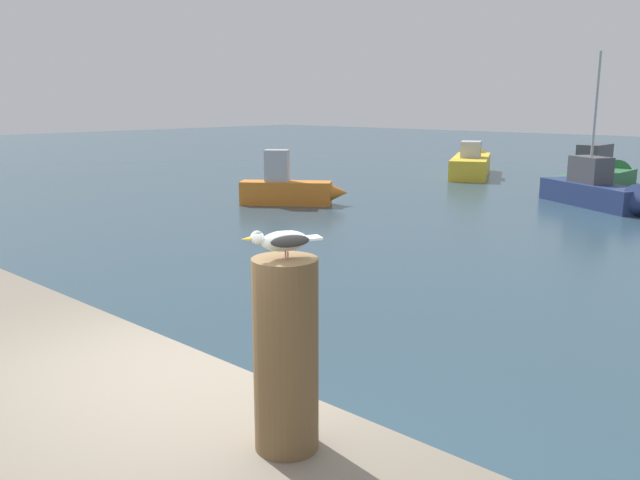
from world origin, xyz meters
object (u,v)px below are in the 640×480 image
(mooring_post, at_px, (286,355))
(seagull, at_px, (283,240))
(boat_green, at_px, (602,175))
(boat_orange, at_px, (291,188))
(boat_navy, at_px, (603,192))
(boat_yellow, at_px, (472,163))

(mooring_post, height_order, seagull, seagull)
(mooring_post, xyz_separation_m, boat_green, (-6.13, 22.47, -1.43))
(boat_orange, height_order, boat_navy, boat_navy)
(boat_orange, distance_m, boat_yellow, 11.30)
(mooring_post, distance_m, boat_green, 23.34)
(boat_navy, bearing_deg, boat_green, 109.26)
(boat_orange, relative_size, boat_navy, 0.65)
(boat_orange, bearing_deg, boat_green, 62.57)
(seagull, bearing_deg, boat_navy, 104.07)
(seagull, height_order, boat_yellow, seagull)
(boat_navy, distance_m, boat_yellow, 9.31)
(boat_orange, xyz_separation_m, boat_navy, (7.27, 5.72, -0.03))
(boat_orange, xyz_separation_m, boat_yellow, (-0.19, 11.30, -0.03))
(boat_orange, relative_size, boat_yellow, 0.52)
(boat_navy, bearing_deg, boat_orange, -141.80)
(boat_yellow, bearing_deg, boat_green, -6.14)
(mooring_post, relative_size, boat_navy, 0.21)
(mooring_post, height_order, boat_yellow, mooring_post)
(mooring_post, bearing_deg, boat_orange, 134.70)
(mooring_post, height_order, boat_orange, mooring_post)
(seagull, bearing_deg, boat_green, 105.24)
(seagull, relative_size, boat_green, 0.06)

